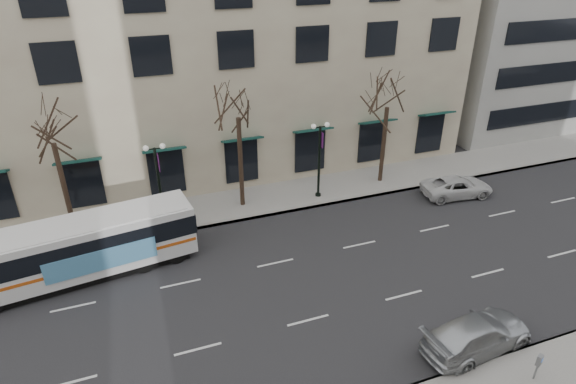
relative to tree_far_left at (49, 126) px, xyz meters
name	(u,v)px	position (x,y,z in m)	size (l,w,h in m)	color
ground	(290,289)	(10.00, -8.80, -6.70)	(160.00, 160.00, 0.00)	black
sidewalk_far	(313,191)	(15.00, 0.20, -6.62)	(80.00, 4.00, 0.15)	gray
tree_far_left	(49,126)	(0.00, 0.00, 0.00)	(3.60, 3.60, 8.34)	black
tree_far_mid	(238,102)	(10.00, 0.00, 0.21)	(3.60, 3.60, 8.55)	black
tree_far_right	(389,93)	(20.00, 0.00, -0.28)	(3.60, 3.60, 8.06)	black
lamp_post_left	(159,181)	(5.01, -0.60, -3.75)	(1.22, 0.45, 5.21)	black
lamp_post_right	(319,157)	(15.01, -0.60, -3.75)	(1.22, 0.45, 5.21)	black
city_bus	(79,248)	(0.53, -4.15, -5.00)	(11.72, 3.97, 3.12)	white
silver_car	(478,334)	(16.00, -15.00, -5.96)	(2.06, 5.07, 1.47)	#B0B4B8
white_pickup	(457,187)	(23.78, -3.48, -6.04)	(2.17, 4.71, 1.31)	silver
pay_station	(539,362)	(16.95, -17.23, -5.67)	(0.31, 0.26, 1.22)	slate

